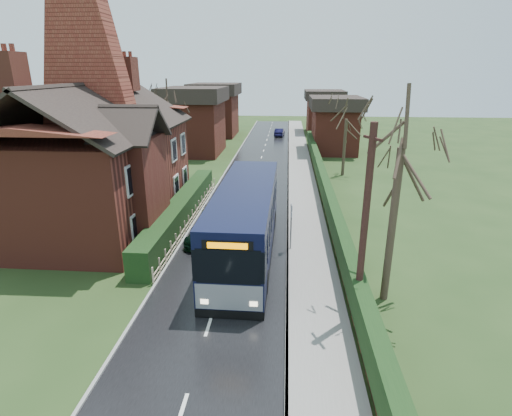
# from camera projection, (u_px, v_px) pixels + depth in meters

# --- Properties ---
(ground) EXTENTS (140.00, 140.00, 0.00)m
(ground) POSITION_uv_depth(u_px,v_px,m) (230.00, 258.00, 21.15)
(ground) COLOR #2F461E
(ground) RESTS_ON ground
(road) EXTENTS (6.00, 100.00, 0.02)m
(road) POSITION_uv_depth(u_px,v_px,m) (248.00, 200.00, 30.57)
(road) COLOR black
(road) RESTS_ON ground
(pavement) EXTENTS (2.50, 100.00, 0.14)m
(pavement) POSITION_uv_depth(u_px,v_px,m) (304.00, 201.00, 30.24)
(pavement) COLOR slate
(pavement) RESTS_ON ground
(kerb_right) EXTENTS (0.12, 100.00, 0.14)m
(kerb_right) POSITION_uv_depth(u_px,v_px,m) (288.00, 200.00, 30.33)
(kerb_right) COLOR gray
(kerb_right) RESTS_ON ground
(kerb_left) EXTENTS (0.12, 100.00, 0.10)m
(kerb_left) POSITION_uv_depth(u_px,v_px,m) (209.00, 199.00, 30.78)
(kerb_left) COLOR gray
(kerb_left) RESTS_ON ground
(front_hedge) EXTENTS (1.20, 16.00, 1.60)m
(front_hedge) POSITION_uv_depth(u_px,v_px,m) (181.00, 211.00, 25.89)
(front_hedge) COLOR black
(front_hedge) RESTS_ON ground
(picket_fence) EXTENTS (0.10, 16.00, 0.90)m
(picket_fence) POSITION_uv_depth(u_px,v_px,m) (192.00, 216.00, 25.95)
(picket_fence) COLOR tan
(picket_fence) RESTS_ON ground
(right_wall_hedge) EXTENTS (0.60, 50.00, 1.80)m
(right_wall_hedge) POSITION_uv_depth(u_px,v_px,m) (325.00, 189.00, 29.81)
(right_wall_hedge) COLOR maroon
(right_wall_hedge) RESTS_ON ground
(brick_house) EXTENTS (9.30, 14.60, 10.30)m
(brick_house) POSITION_uv_depth(u_px,v_px,m) (100.00, 156.00, 24.86)
(brick_house) COLOR maroon
(brick_house) RESTS_ON ground
(bus) EXTENTS (2.93, 12.38, 3.75)m
(bus) POSITION_uv_depth(u_px,v_px,m) (246.00, 222.00, 21.12)
(bus) COLOR black
(bus) RESTS_ON ground
(car_silver) EXTENTS (2.47, 4.49, 1.45)m
(car_silver) POSITION_uv_depth(u_px,v_px,m) (214.00, 219.00, 24.66)
(car_silver) COLOR #AFB0B4
(car_silver) RESTS_ON ground
(car_green) EXTENTS (2.35, 4.42, 1.22)m
(car_green) POSITION_uv_depth(u_px,v_px,m) (208.00, 230.00, 23.24)
(car_green) COLOR black
(car_green) RESTS_ON ground
(car_distant) EXTENTS (1.58, 3.71, 1.19)m
(car_distant) POSITION_uv_depth(u_px,v_px,m) (280.00, 132.00, 60.05)
(car_distant) COLOR black
(car_distant) RESTS_ON ground
(bus_stop_sign) EXTENTS (0.10, 0.42, 2.75)m
(bus_stop_sign) POSITION_uv_depth(u_px,v_px,m) (291.00, 220.00, 21.47)
(bus_stop_sign) COLOR slate
(bus_stop_sign) RESTS_ON ground
(telegraph_pole) EXTENTS (0.49, 0.95, 7.80)m
(telegraph_pole) POSITION_uv_depth(u_px,v_px,m) (364.00, 228.00, 14.72)
(telegraph_pole) COLOR black
(telegraph_pole) RESTS_ON ground
(tree_right_near) EXTENTS (4.40, 4.40, 9.49)m
(tree_right_near) POSITION_uv_depth(u_px,v_px,m) (403.00, 136.00, 15.15)
(tree_right_near) COLOR #3B2D23
(tree_right_near) RESTS_ON ground
(tree_right_far) EXTENTS (3.88, 3.88, 7.50)m
(tree_right_far) POSITION_uv_depth(u_px,v_px,m) (347.00, 115.00, 36.11)
(tree_right_far) COLOR #362C20
(tree_right_far) RESTS_ON ground
(tree_house_side) EXTENTS (4.06, 4.06, 9.23)m
(tree_house_side) POSITION_uv_depth(u_px,v_px,m) (168.00, 100.00, 36.45)
(tree_house_side) COLOR #392A21
(tree_house_side) RESTS_ON ground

